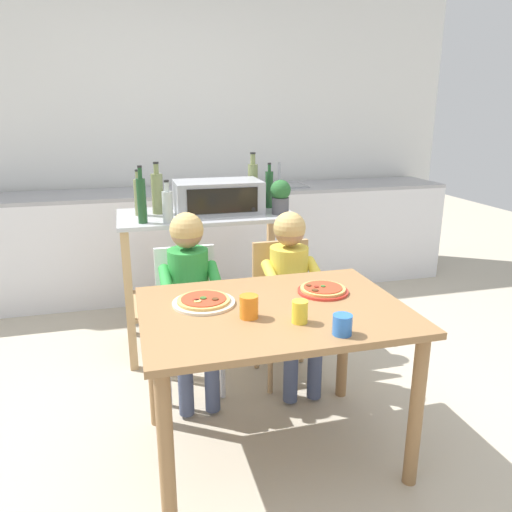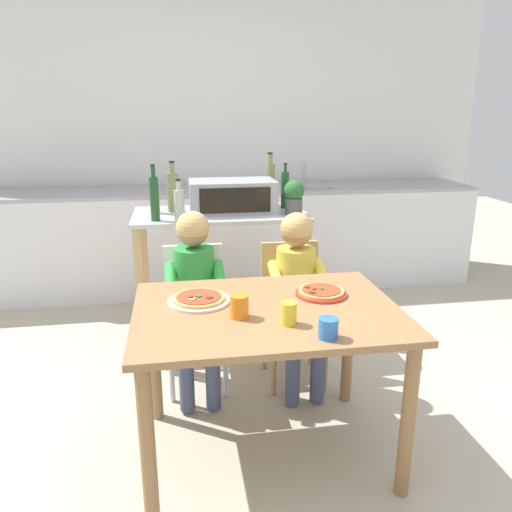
{
  "view_description": "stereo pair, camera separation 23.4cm",
  "coord_description": "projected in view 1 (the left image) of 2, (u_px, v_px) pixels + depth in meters",
  "views": [
    {
      "loc": [
        -0.6,
        -1.93,
        1.57
      ],
      "look_at": [
        0.0,
        0.3,
        0.89
      ],
      "focal_mm": 34.74,
      "sensor_mm": 36.0,
      "label": 1
    },
    {
      "loc": [
        -0.37,
        -1.97,
        1.57
      ],
      "look_at": [
        0.0,
        0.3,
        0.89
      ],
      "focal_mm": 34.74,
      "sensor_mm": 36.0,
      "label": 2
    }
  ],
  "objects": [
    {
      "name": "bottle_clear_vinegar",
      "position": [
        142.0,
        199.0,
        2.91
      ],
      "size": [
        0.05,
        0.05,
        0.34
      ],
      "color": "#1E4723",
      "rests_on": "kitchen_island_cart"
    },
    {
      "name": "bottle_tall_green_wine",
      "position": [
        157.0,
        193.0,
        3.18
      ],
      "size": [
        0.08,
        0.08,
        0.33
      ],
      "color": "olive",
      "rests_on": "kitchen_island_cart"
    },
    {
      "name": "bottle_dark_olive_oil",
      "position": [
        269.0,
        189.0,
        3.38
      ],
      "size": [
        0.05,
        0.05,
        0.31
      ],
      "color": "#1E4723",
      "rests_on": "kitchen_island_cart"
    },
    {
      "name": "ground_plane",
      "position": [
        227.0,
        349.0,
        3.37
      ],
      "size": [
        10.73,
        10.73,
        0.0
      ],
      "primitive_type": "plane",
      "color": "#B7AD99"
    },
    {
      "name": "bottle_brown_beer",
      "position": [
        139.0,
        196.0,
        3.14
      ],
      "size": [
        0.06,
        0.06,
        0.29
      ],
      "color": "olive",
      "rests_on": "kitchen_island_cart"
    },
    {
      "name": "bottle_squat_spirits",
      "position": [
        253.0,
        183.0,
        3.48
      ],
      "size": [
        0.07,
        0.07,
        0.37
      ],
      "color": "olive",
      "rests_on": "kitchen_island_cart"
    },
    {
      "name": "toaster_oven",
      "position": [
        218.0,
        197.0,
        3.23
      ],
      "size": [
        0.56,
        0.34,
        0.21
      ],
      "color": "#999BA0",
      "rests_on": "kitchen_island_cart"
    },
    {
      "name": "kitchen_island_cart",
      "position": [
        207.0,
        257.0,
        3.32
      ],
      "size": [
        1.13,
        0.6,
        0.92
      ],
      "color": "#B7BABF",
      "rests_on": "ground"
    },
    {
      "name": "drinking_cup_orange",
      "position": [
        249.0,
        307.0,
        2.05
      ],
      "size": [
        0.08,
        0.08,
        0.1
      ],
      "primitive_type": "cylinder",
      "color": "orange",
      "rests_on": "dining_table"
    },
    {
      "name": "dining_chair_right",
      "position": [
        285.0,
        300.0,
        2.94
      ],
      "size": [
        0.36,
        0.36,
        0.81
      ],
      "color": "tan",
      "rests_on": "ground"
    },
    {
      "name": "child_in_green_shirt",
      "position": [
        190.0,
        286.0,
        2.66
      ],
      "size": [
        0.32,
        0.42,
        1.03
      ],
      "color": "#424C6B",
      "rests_on": "ground"
    },
    {
      "name": "kitchen_counter",
      "position": [
        197.0,
        240.0,
        4.41
      ],
      "size": [
        4.57,
        0.6,
        1.1
      ],
      "color": "silver",
      "rests_on": "ground"
    },
    {
      "name": "back_wall_tiled",
      "position": [
        187.0,
        134.0,
        4.53
      ],
      "size": [
        5.08,
        0.12,
        2.7
      ],
      "color": "white",
      "rests_on": "ground"
    },
    {
      "name": "drinking_cup_yellow",
      "position": [
        300.0,
        312.0,
        2.01
      ],
      "size": [
        0.07,
        0.07,
        0.09
      ],
      "primitive_type": "cylinder",
      "color": "yellow",
      "rests_on": "dining_table"
    },
    {
      "name": "child_in_yellow_shirt",
      "position": [
        292.0,
        280.0,
        2.78
      ],
      "size": [
        0.32,
        0.42,
        1.01
      ],
      "color": "#424C6B",
      "rests_on": "ground"
    },
    {
      "name": "pizza_plate_cream",
      "position": [
        204.0,
        301.0,
        2.2
      ],
      "size": [
        0.28,
        0.28,
        0.03
      ],
      "color": "beige",
      "rests_on": "dining_table"
    },
    {
      "name": "pizza_plate_red_rimmed",
      "position": [
        323.0,
        290.0,
        2.34
      ],
      "size": [
        0.24,
        0.24,
        0.03
      ],
      "color": "red",
      "rests_on": "dining_table"
    },
    {
      "name": "drinking_cup_blue",
      "position": [
        342.0,
        325.0,
        1.9
      ],
      "size": [
        0.08,
        0.08,
        0.08
      ],
      "primitive_type": "cylinder",
      "color": "blue",
      "rests_on": "dining_table"
    },
    {
      "name": "bottle_slim_sauce",
      "position": [
        168.0,
        206.0,
        2.93
      ],
      "size": [
        0.06,
        0.06,
        0.26
      ],
      "color": "#ADB7B2",
      "rests_on": "kitchen_island_cart"
    },
    {
      "name": "potted_herb_plant",
      "position": [
        281.0,
        196.0,
        3.18
      ],
      "size": [
        0.13,
        0.13,
        0.22
      ],
      "color": "#4C4C51",
      "rests_on": "kitchen_island_cart"
    },
    {
      "name": "dining_chair_left",
      "position": [
        189.0,
        308.0,
        2.82
      ],
      "size": [
        0.36,
        0.36,
        0.81
      ],
      "color": "silver",
      "rests_on": "ground"
    },
    {
      "name": "dining_table",
      "position": [
        273.0,
        331.0,
        2.2
      ],
      "size": [
        1.16,
        0.84,
        0.74
      ],
      "color": "olive",
      "rests_on": "ground"
    }
  ]
}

